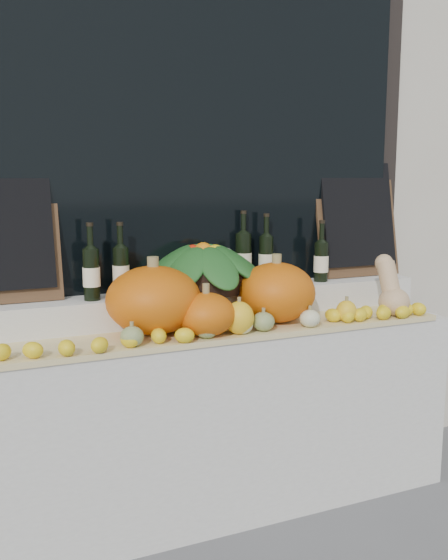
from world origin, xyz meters
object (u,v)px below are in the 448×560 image
Objects in this scene: wine_bottle_tall at (243,258)px; pumpkin_right at (276,292)px; pumpkin_left at (154,300)px; butternut_squash at (391,290)px; produce_bowl at (203,266)px.

pumpkin_right is at bearing -82.74° from wine_bottle_tall.
pumpkin_right is 0.98× the size of wine_bottle_tall.
pumpkin_left reaches higher than butternut_squash.
pumpkin_left is 0.59m from pumpkin_right.
pumpkin_left is 1.14× the size of pumpkin_right.
pumpkin_right is 0.60m from butternut_squash.
pumpkin_left is 0.62m from wine_bottle_tall.
produce_bowl is at bearing 141.91° from pumpkin_right.
butternut_squash is at bearing -31.04° from wine_bottle_tall.
pumpkin_left is 1.19m from butternut_squash.
butternut_squash is 0.79× the size of wine_bottle_tall.
butternut_squash reaches higher than pumpkin_right.
wine_bottle_tall is (-0.63, 0.38, 0.15)m from butternut_squash.
produce_bowl reaches higher than pumpkin_left.
produce_bowl is (-0.87, 0.31, 0.13)m from butternut_squash.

